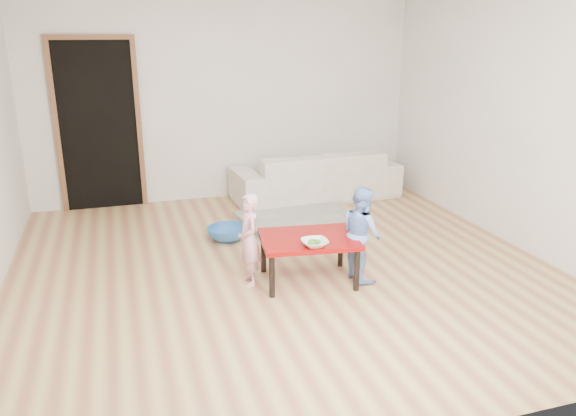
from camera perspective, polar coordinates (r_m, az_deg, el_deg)
name	(u,v)px	position (r m, az deg, el deg)	size (l,w,h in m)	color
floor	(282,266)	(5.41, -0.63, -5.94)	(5.00, 5.00, 0.01)	#A16545
back_wall	(226,99)	(7.43, -6.29, 10.92)	(5.00, 0.02, 2.60)	white
right_wall	(517,119)	(6.21, 22.26, 8.37)	(0.02, 5.00, 2.60)	white
doorway	(99,127)	(7.32, -18.68, 7.82)	(1.02, 0.08, 2.11)	brown
sofa	(316,175)	(7.47, 2.82, 3.39)	(2.19, 0.86, 0.64)	white
cushion	(300,169)	(7.14, 1.23, 4.03)	(0.43, 0.38, 0.11)	orange
red_table	(308,259)	(5.04, 2.09, -5.20)	(0.84, 0.63, 0.42)	#890807
bowl	(315,243)	(4.75, 2.73, -3.57)	(0.22, 0.22, 0.06)	white
broccoli	(315,243)	(4.75, 2.73, -3.57)	(0.12, 0.12, 0.06)	#2D5919
child_pink	(249,240)	(4.92, -3.99, -3.25)	(0.30, 0.20, 0.83)	pink
child_blue	(362,233)	(5.07, 7.49, -2.56)	(0.42, 0.32, 0.86)	#628BE5
basin	(228,233)	(6.08, -6.14, -2.58)	(0.45, 0.45, 0.14)	#2A60A1
blanket	(300,219)	(6.60, 1.24, -1.17)	(1.30, 1.08, 0.06)	#A8A095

